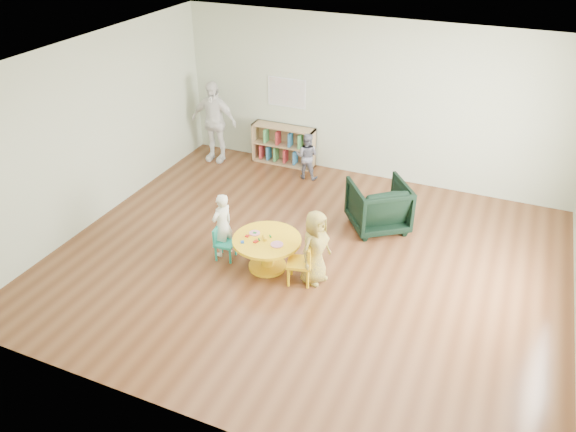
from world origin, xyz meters
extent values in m
plane|color=#56311B|center=(0.00, 0.00, 0.00)|extent=(7.00, 7.00, 0.00)
cube|color=white|center=(0.00, 0.00, 2.75)|extent=(7.00, 6.00, 0.10)
cube|color=#B1BEA3|center=(0.00, 3.00, 1.40)|extent=(7.00, 0.10, 2.80)
cube|color=#B1BEA3|center=(0.00, -3.00, 1.40)|extent=(7.00, 0.10, 2.80)
cube|color=#B1BEA3|center=(-3.50, 0.00, 1.40)|extent=(0.10, 6.00, 2.80)
cylinder|color=yellow|center=(-0.45, -0.36, 0.22)|extent=(0.17, 0.17, 0.43)
cylinder|color=yellow|center=(-0.45, -0.36, 0.02)|extent=(0.52, 0.52, 0.04)
cylinder|color=yellow|center=(-0.45, -0.36, 0.45)|extent=(0.94, 0.94, 0.04)
cylinder|color=pink|center=(-0.66, -0.31, 0.48)|extent=(0.15, 0.15, 0.02)
cylinder|color=pink|center=(-0.26, -0.44, 0.48)|extent=(0.17, 0.17, 0.02)
cylinder|color=yellow|center=(-0.47, -0.38, 0.49)|extent=(0.11, 0.12, 0.04)
cylinder|color=#136F1E|center=(-0.53, -0.45, 0.49)|extent=(0.05, 0.05, 0.02)
cylinder|color=#136F1E|center=(-0.42, -0.31, 0.49)|extent=(0.05, 0.05, 0.02)
cube|color=red|center=(-0.56, -0.50, 0.48)|extent=(0.05, 0.06, 0.02)
cube|color=#FE5E15|center=(-0.55, -0.46, 0.48)|extent=(0.06, 0.06, 0.02)
cube|color=blue|center=(-0.71, -0.58, 0.48)|extent=(0.06, 0.07, 0.02)
cube|color=#136F1E|center=(-0.66, -0.31, 0.48)|extent=(0.05, 0.05, 0.02)
cube|color=red|center=(-0.72, -0.42, 0.48)|extent=(0.05, 0.05, 0.02)
cube|color=teal|center=(-1.09, -0.39, 0.25)|extent=(0.30, 0.30, 0.04)
cube|color=teal|center=(-1.21, -0.40, 0.39)|extent=(0.06, 0.27, 0.23)
cylinder|color=teal|center=(-1.21, -0.29, 0.12)|extent=(0.03, 0.03, 0.23)
cylinder|color=teal|center=(-1.19, -0.51, 0.12)|extent=(0.03, 0.03, 0.23)
cylinder|color=teal|center=(-1.00, -0.27, 0.12)|extent=(0.03, 0.03, 0.23)
cylinder|color=teal|center=(-0.97, -0.48, 0.12)|extent=(0.03, 0.03, 0.23)
cube|color=yellow|center=(0.08, -0.48, 0.30)|extent=(0.39, 0.39, 0.04)
cube|color=yellow|center=(0.22, -0.45, 0.46)|extent=(0.11, 0.32, 0.28)
cylinder|color=yellow|center=(0.24, -0.57, 0.14)|extent=(0.04, 0.04, 0.28)
cylinder|color=yellow|center=(0.17, -0.32, 0.14)|extent=(0.04, 0.04, 0.28)
cylinder|color=yellow|center=(-0.01, -0.64, 0.14)|extent=(0.04, 0.04, 0.28)
cylinder|color=yellow|center=(-0.08, -0.39, 0.14)|extent=(0.04, 0.04, 0.28)
cube|color=#A4835B|center=(-2.19, 2.83, 0.38)|extent=(0.03, 0.30, 0.75)
cube|color=#A4835B|center=(-1.01, 2.83, 0.38)|extent=(0.03, 0.30, 0.75)
cube|color=#A4835B|center=(-1.60, 2.83, 0.01)|extent=(1.20, 0.30, 0.03)
cube|color=#A4835B|center=(-1.60, 2.83, 0.73)|extent=(1.20, 0.30, 0.03)
cube|color=#A4835B|center=(-1.60, 2.83, 0.38)|extent=(1.14, 0.28, 0.03)
cube|color=#A4835B|center=(-1.60, 2.97, 0.38)|extent=(1.20, 0.02, 0.75)
cube|color=#C7353B|center=(-2.05, 2.81, 0.18)|extent=(0.04, 0.18, 0.26)
cube|color=#3883C4|center=(-1.90, 2.81, 0.18)|extent=(0.04, 0.18, 0.26)
cube|color=#55B867|center=(-1.75, 2.81, 0.18)|extent=(0.04, 0.18, 0.26)
cube|color=#C7353B|center=(-1.55, 2.81, 0.18)|extent=(0.04, 0.18, 0.26)
cube|color=#3883C4|center=(-1.35, 2.81, 0.18)|extent=(0.04, 0.18, 0.26)
cube|color=#55B867|center=(-1.95, 2.81, 0.53)|extent=(0.04, 0.18, 0.26)
cube|color=#C7353B|center=(-1.70, 2.81, 0.53)|extent=(0.04, 0.18, 0.26)
cube|color=#3883C4|center=(-1.45, 2.81, 0.53)|extent=(0.04, 0.18, 0.26)
cube|color=#55B867|center=(-1.25, 2.81, 0.53)|extent=(0.04, 0.18, 0.26)
cube|color=white|center=(-1.60, 2.98, 1.35)|extent=(0.74, 0.01, 0.54)
cube|color=#FF3A35|center=(-1.60, 2.98, 1.35)|extent=(0.70, 0.00, 0.50)
imported|color=black|center=(0.67, 1.28, 0.38)|extent=(1.16, 1.16, 0.77)
imported|color=white|center=(-1.17, -0.30, 0.48)|extent=(0.33, 0.41, 0.97)
imported|color=yellow|center=(0.26, -0.38, 0.53)|extent=(0.48, 0.59, 1.06)
imported|color=#181C3C|center=(-0.97, 2.44, 0.43)|extent=(0.44, 0.36, 0.86)
imported|color=white|center=(-2.88, 2.49, 0.77)|extent=(0.92, 0.42, 1.55)
camera|label=1|loc=(2.34, -6.12, 4.64)|focal=35.00mm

